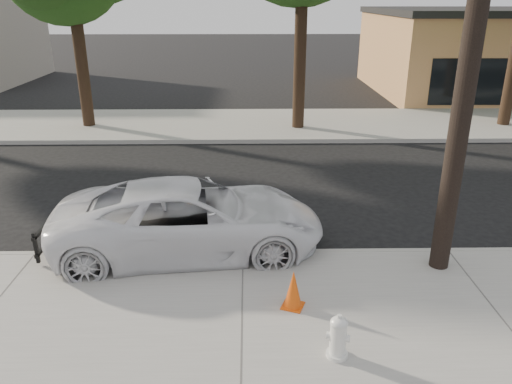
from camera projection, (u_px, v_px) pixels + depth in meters
ground at (244, 214)px, 11.69m from camera, size 120.00×120.00×0.00m
near_sidewalk at (242, 324)px, 7.66m from camera, size 90.00×4.40×0.15m
far_sidewalk at (245, 124)px, 19.57m from camera, size 90.00×5.00×0.15m
curb_near at (243, 255)px, 9.70m from camera, size 90.00×0.12×0.16m
utility_pole at (479, 1)px, 7.51m from camera, size 1.40×0.34×9.00m
police_cruiser at (190, 218)px, 9.73m from camera, size 5.42×2.93×1.44m
fire_hydrant at (338, 338)px, 6.76m from camera, size 0.34×0.30×0.62m
traffic_cone at (293, 290)px, 7.85m from camera, size 0.43×0.43×0.64m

